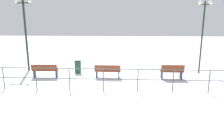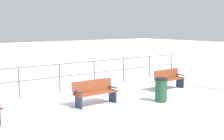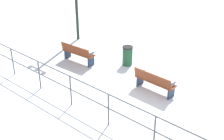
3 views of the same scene
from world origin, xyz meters
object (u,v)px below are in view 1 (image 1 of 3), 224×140
object	(u,v)px
bench_nearest	(172,72)
lamppost_near	(203,23)
trash_bin	(78,67)
bench_third	(45,70)
bench_second	(108,71)
lamppost_middle	(25,27)

from	to	relation	value
bench_nearest	lamppost_near	distance (m)	4.00
trash_bin	bench_nearest	bearing A→B (deg)	-100.29
bench_nearest	lamppost_near	world-z (taller)	lamppost_near
lamppost_near	trash_bin	xyz separation A→B (m)	(-0.64, 8.18, -2.89)
bench_third	bench_second	bearing A→B (deg)	-91.87
bench_third	bench_nearest	bearing A→B (deg)	-92.82
lamppost_middle	bench_third	bearing A→B (deg)	-134.25
bench_nearest	bench_second	distance (m)	3.89
lamppost_near	lamppost_middle	bearing A→B (deg)	90.00
bench_second	lamppost_near	bearing A→B (deg)	-73.02
bench_nearest	lamppost_middle	world-z (taller)	lamppost_middle
lamppost_middle	lamppost_near	bearing A→B (deg)	-90.00
bench_second	bench_third	distance (m)	3.88
lamppost_near	trash_bin	world-z (taller)	lamppost_near
lamppost_middle	bench_second	bearing A→B (deg)	-106.65
bench_nearest	bench_second	bearing A→B (deg)	88.84
bench_nearest	lamppost_middle	bearing A→B (deg)	78.64
bench_third	lamppost_middle	world-z (taller)	lamppost_middle
bench_nearest	bench_second	size ratio (longest dim) A/B	0.87
bench_nearest	trash_bin	distance (m)	6.08
lamppost_middle	trash_bin	distance (m)	4.57
lamppost_near	trash_bin	bearing A→B (deg)	94.49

